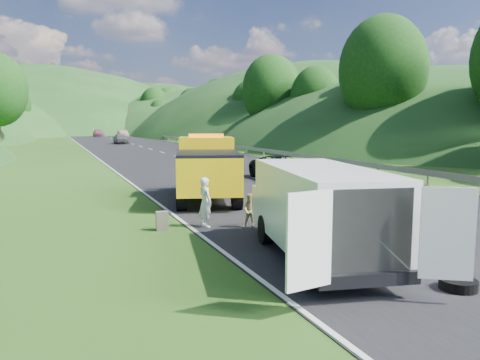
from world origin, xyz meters
name	(u,v)px	position (x,y,z in m)	size (l,w,h in m)	color
ground	(303,219)	(0.00, 0.00, 0.00)	(320.00, 320.00, 0.00)	#38661E
road_surface	(150,149)	(3.00, 40.00, 0.01)	(14.00, 200.00, 0.02)	black
guardrail	(183,143)	(10.30, 52.50, 0.00)	(0.06, 140.00, 1.52)	gray
tree_line_right	(244,140)	(23.00, 60.00, 0.00)	(14.00, 140.00, 14.00)	#225118
hills_backdrop	(98,131)	(6.50, 134.70, 0.00)	(201.00, 288.60, 44.00)	#2D5B23
tow_truck	(207,168)	(-1.79, 4.83, 1.33)	(4.01, 6.73, 2.73)	black
white_van	(318,208)	(-2.01, -4.14, 1.26)	(3.93, 6.68, 2.23)	black
woman	(206,227)	(-3.43, 0.10, 0.00)	(0.56, 0.41, 1.55)	silver
child	(251,228)	(-2.20, -0.59, 0.00)	(0.52, 0.40, 1.06)	tan
worker	(337,270)	(-2.05, -5.03, 0.00)	(1.02, 0.59, 1.58)	black
suitcase	(162,221)	(-4.77, 0.21, 0.29)	(0.36, 0.20, 0.59)	#655D4B
spare_tire	(458,290)	(-0.54, -6.97, 0.00)	(0.73, 0.73, 0.20)	black
passing_suv	(281,180)	(4.10, 9.56, 0.00)	(2.20, 4.77, 1.32)	black
dist_car_a	(121,144)	(1.70, 53.91, 0.00)	(1.74, 4.32, 1.47)	#4B4B50
dist_car_b	(123,138)	(5.28, 76.31, 0.00)	(1.53, 4.38, 1.44)	#7E5D54
dist_car_c	(99,137)	(1.67, 84.79, 0.00)	(1.96, 4.82, 1.40)	#86435A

